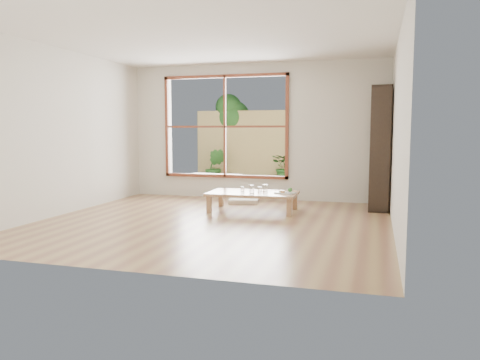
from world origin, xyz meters
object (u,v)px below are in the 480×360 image
object	(u,v)px
bookshelf	(380,149)
food_tray	(286,192)
garden_bench	(216,177)
low_table	(253,194)

from	to	relation	value
bookshelf	food_tray	distance (m)	1.80
food_tray	garden_bench	size ratio (longest dim) A/B	0.29
food_tray	bookshelf	bearing A→B (deg)	46.87
bookshelf	low_table	bearing A→B (deg)	-157.13
low_table	food_tray	xyz separation A→B (m)	(0.56, -0.01, 0.06)
bookshelf	food_tray	xyz separation A→B (m)	(-1.44, -0.85, -0.68)
food_tray	garden_bench	bearing A→B (deg)	148.06
low_table	garden_bench	bearing A→B (deg)	120.78
bookshelf	garden_bench	bearing A→B (deg)	158.48
food_tray	garden_bench	world-z (taller)	food_tray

